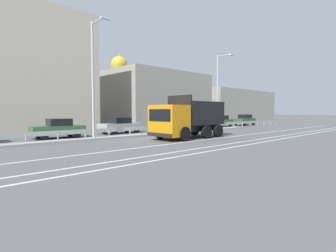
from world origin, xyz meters
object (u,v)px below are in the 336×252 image
street_lamp_2 (219,89)px  parked_car_6 (197,122)px  dump_truck (182,122)px  church_tower (119,90)px  street_lamp_1 (94,75)px  parked_car_5 (168,124)px  median_road_sign (188,119)px  parked_car_7 (220,121)px  parked_car_4 (121,125)px  parked_car_3 (58,128)px  parked_car_8 (245,120)px

street_lamp_2 → parked_car_6: (0.18, 3.30, -3.95)m
dump_truck → parked_car_6: bearing=-57.0°
parked_car_6 → church_tower: size_ratio=0.31×
street_lamp_1 → parked_car_5: 11.64m
median_road_sign → parked_car_7: (10.70, 3.63, -0.54)m
parked_car_7 → church_tower: size_ratio=0.30×
street_lamp_1 → parked_car_7: street_lamp_1 is taller
parked_car_5 → church_tower: bearing=-24.6°
parked_car_4 → street_lamp_2: bearing=67.3°
parked_car_4 → parked_car_5: 5.71m
median_road_sign → parked_car_6: median_road_sign is taller
dump_truck → street_lamp_2: bearing=-71.0°
parked_car_3 → parked_car_7: bearing=-84.4°
median_road_sign → parked_car_8: bearing=10.8°
street_lamp_2 → parked_car_4: 12.07m
median_road_sign → street_lamp_1: 10.93m
parked_car_5 → parked_car_7: 10.63m
street_lamp_2 → parked_car_5: street_lamp_2 is taller
median_road_sign → street_lamp_1: size_ratio=0.29×
parked_car_5 → church_tower: (8.75, 22.98, 5.54)m
median_road_sign → parked_car_5: bearing=88.4°
median_road_sign → parked_car_5: 3.17m
median_road_sign → street_lamp_2: street_lamp_2 is taller
median_road_sign → parked_car_5: median_road_sign is taller
street_lamp_1 → parked_car_3: street_lamp_1 is taller
parked_car_6 → parked_car_8: bearing=87.7°
street_lamp_2 → parked_car_7: 7.70m
dump_truck → parked_car_5: dump_truck is taller
street_lamp_2 → parked_car_6: bearing=86.9°
street_lamp_2 → median_road_sign: bearing=179.9°
parked_car_3 → parked_car_7: parked_car_7 is taller
parked_car_8 → church_tower: bearing=16.3°
parked_car_7 → street_lamp_2: bearing=122.9°
parked_car_7 → dump_truck: bearing=115.0°
parked_car_4 → parked_car_5: parked_car_4 is taller
median_road_sign → church_tower: (8.84, 26.09, 4.96)m
parked_car_6 → median_road_sign: bearing=-59.9°
street_lamp_1 → parked_car_6: 16.55m
dump_truck → parked_car_6: dump_truck is taller
street_lamp_2 → parked_car_8: 12.30m
parked_car_4 → parked_car_5: size_ratio=0.99×
street_lamp_1 → street_lamp_2: bearing=0.1°
parked_car_7 → parked_car_6: bearing=93.2°
street_lamp_1 → parked_car_4: size_ratio=1.99×
street_lamp_2 → parked_car_5: size_ratio=1.94×
street_lamp_1 → parked_car_8: street_lamp_1 is taller
dump_truck → parked_car_8: dump_truck is taller
dump_truck → parked_car_5: bearing=-37.7°
parked_car_4 → parked_car_7: bearing=86.2°
parked_car_3 → median_road_sign: bearing=-100.9°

